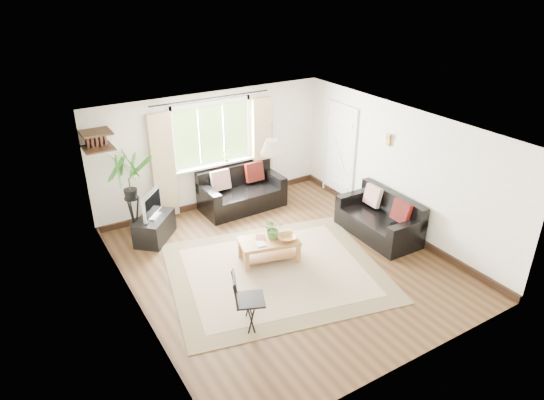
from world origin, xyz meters
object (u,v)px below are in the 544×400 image
palm_stand (131,195)px  sofa_right (379,217)px  folding_chair (250,301)px  coffee_table (269,250)px  sofa_back (242,190)px  tv_stand (155,228)px

palm_stand → sofa_right: bearing=-32.4°
folding_chair → palm_stand: bearing=32.7°
coffee_table → palm_stand: size_ratio=0.63×
sofa_back → palm_stand: palm_stand is taller
sofa_back → tv_stand: bearing=-172.6°
coffee_table → folding_chair: (-1.09, -1.30, 0.22)m
tv_stand → palm_stand: (-0.24, 0.42, 0.57)m
coffee_table → sofa_right: bearing=-8.2°
folding_chair → sofa_back: bearing=-3.4°
sofa_right → coffee_table: bearing=-97.0°
palm_stand → folding_chair: size_ratio=1.88×
coffee_table → tv_stand: tv_stand is taller
coffee_table → tv_stand: bearing=129.8°
sofa_right → folding_chair: size_ratio=1.91×
sofa_right → palm_stand: size_ratio=1.01×
coffee_table → folding_chair: size_ratio=1.18×
tv_stand → folding_chair: size_ratio=1.02×
coffee_table → tv_stand: size_ratio=1.15×
sofa_back → tv_stand: size_ratio=1.96×
sofa_back → palm_stand: bearing=175.7°
sofa_right → tv_stand: (-3.63, 2.04, -0.15)m
coffee_table → tv_stand: 2.24m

